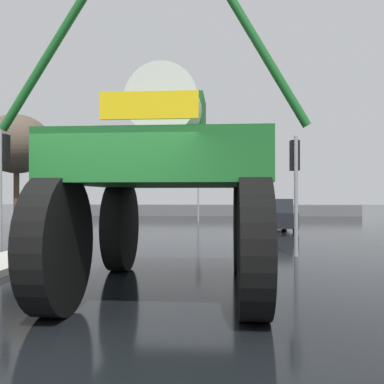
# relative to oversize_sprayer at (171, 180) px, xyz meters

# --- Properties ---
(ground_plane) EXTENTS (120.00, 120.00, 0.00)m
(ground_plane) POSITION_rel_oversize_sprayer_xyz_m (-0.66, 14.60, -1.96)
(ground_plane) COLOR black
(oversize_sprayer) EXTENTS (4.26, 5.73, 4.69)m
(oversize_sprayer) POSITION_rel_oversize_sprayer_xyz_m (0.00, 0.00, 0.00)
(oversize_sprayer) COLOR black
(oversize_sprayer) RESTS_ON ground
(sedan_ahead) EXTENTS (2.04, 4.18, 1.52)m
(sedan_ahead) POSITION_rel_oversize_sprayer_xyz_m (3.46, 14.02, -1.24)
(sedan_ahead) COLOR black
(sedan_ahead) RESTS_ON ground
(traffic_signal_near_left) EXTENTS (0.24, 0.54, 3.56)m
(traffic_signal_near_left) POSITION_rel_oversize_sprayer_xyz_m (-5.41, 4.54, 0.64)
(traffic_signal_near_left) COLOR gray
(traffic_signal_near_left) RESTS_ON ground
(traffic_signal_near_right) EXTENTS (0.24, 0.54, 3.31)m
(traffic_signal_near_right) POSITION_rel_oversize_sprayer_xyz_m (2.97, 4.54, 0.46)
(traffic_signal_near_right) COLOR gray
(traffic_signal_near_right) RESTS_ON ground
(traffic_signal_far_left) EXTENTS (0.24, 0.55, 4.08)m
(traffic_signal_far_left) POSITION_rel_oversize_sprayer_xyz_m (-0.52, 20.80, 1.02)
(traffic_signal_far_left) COLOR gray
(traffic_signal_far_left) RESTS_ON ground
(bare_tree_left) EXTENTS (3.44, 3.44, 5.71)m
(bare_tree_left) POSITION_rel_oversize_sprayer_xyz_m (-9.24, 13.43, 2.27)
(bare_tree_left) COLOR #473828
(bare_tree_left) RESTS_ON ground
(roadside_barrier) EXTENTS (25.67, 0.24, 0.90)m
(roadside_barrier) POSITION_rel_oversize_sprayer_xyz_m (-0.66, 28.00, -1.51)
(roadside_barrier) COLOR #59595B
(roadside_barrier) RESTS_ON ground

